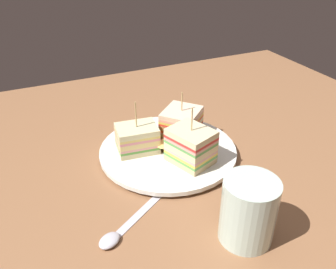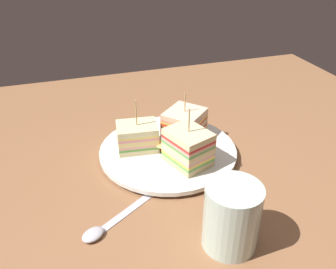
# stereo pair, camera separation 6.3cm
# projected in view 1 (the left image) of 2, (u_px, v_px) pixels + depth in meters

# --- Properties ---
(ground_plane) EXTENTS (1.16, 0.88, 0.02)m
(ground_plane) POSITION_uv_depth(u_px,v_px,m) (168.00, 159.00, 0.66)
(ground_plane) COLOR #90613F
(plate) EXTENTS (0.25, 0.25, 0.01)m
(plate) POSITION_uv_depth(u_px,v_px,m) (168.00, 151.00, 0.65)
(plate) COLOR white
(plate) RESTS_ON ground_plane
(sandwich_wedge_0) EXTENTS (0.08, 0.09, 0.10)m
(sandwich_wedge_0) POSITION_uv_depth(u_px,v_px,m) (191.00, 146.00, 0.60)
(sandwich_wedge_0) COLOR #D9BD82
(sandwich_wedge_0) RESTS_ON plate
(sandwich_wedge_1) EXTENTS (0.10, 0.10, 0.09)m
(sandwich_wedge_1) POSITION_uv_depth(u_px,v_px,m) (181.00, 123.00, 0.68)
(sandwich_wedge_1) COLOR beige
(sandwich_wedge_1) RESTS_ON plate
(sandwich_wedge_2) EXTENTS (0.08, 0.06, 0.10)m
(sandwich_wedge_2) POSITION_uv_depth(u_px,v_px,m) (137.00, 138.00, 0.63)
(sandwich_wedge_2) COLOR beige
(sandwich_wedge_2) RESTS_ON plate
(chip_pile) EXTENTS (0.07, 0.07, 0.03)m
(chip_pile) POSITION_uv_depth(u_px,v_px,m) (174.00, 145.00, 0.64)
(chip_pile) COLOR #DAB769
(chip_pile) RESTS_ON plate
(spoon) EXTENTS (0.13, 0.09, 0.01)m
(spoon) POSITION_uv_depth(u_px,v_px,m) (119.00, 232.00, 0.49)
(spoon) COLOR silver
(spoon) RESTS_ON ground_plane
(drinking_glass) EXTENTS (0.07, 0.07, 0.09)m
(drinking_glass) POSITION_uv_depth(u_px,v_px,m) (248.00, 214.00, 0.47)
(drinking_glass) COLOR silver
(drinking_glass) RESTS_ON ground_plane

